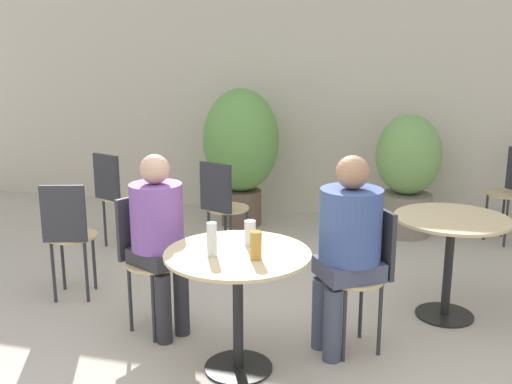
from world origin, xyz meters
name	(u,v)px	position (x,y,z in m)	size (l,w,h in m)	color
storefront_wall	(333,77)	(0.00, 3.62, 1.50)	(10.00, 0.06, 3.00)	beige
cafe_table_near	(238,277)	(-0.04, 0.19, 0.57)	(0.82, 0.82, 0.71)	black
cafe_table_far	(450,240)	(1.15, 1.22, 0.55)	(0.77, 0.77, 0.71)	black
bistro_chair_0	(367,265)	(0.64, 0.63, 0.54)	(0.42, 0.41, 0.89)	tan
bistro_chair_1	(146,249)	(-0.77, 0.55, 0.54)	(0.41, 0.40, 0.89)	tan
bistro_chair_2	(68,230)	(-1.50, 0.80, 0.54)	(0.38, 0.40, 0.89)	tan
bistro_chair_3	(222,202)	(-0.67, 1.83, 0.54)	(0.39, 0.40, 0.89)	tan
bistro_chair_4	(114,191)	(-1.74, 1.96, 0.54)	(0.39, 0.40, 0.89)	tan
seated_person_0	(347,238)	(0.52, 0.56, 0.72)	(0.46, 0.45, 1.22)	#42475B
seated_person_1	(159,229)	(-0.65, 0.49, 0.71)	(0.41, 0.39, 1.18)	#2D2D33
beer_glass_0	(250,233)	(-0.01, 0.33, 0.79)	(0.07, 0.07, 0.14)	silver
beer_glass_1	(212,239)	(-0.16, 0.10, 0.81)	(0.06, 0.06, 0.19)	silver
beer_glass_2	(256,245)	(0.08, 0.11, 0.79)	(0.06, 0.06, 0.16)	#B28433
potted_plant_0	(241,146)	(-0.83, 2.98, 0.83)	(0.78, 0.78, 1.42)	brown
potted_plant_1	(408,170)	(0.83, 3.08, 0.65)	(0.63, 0.63, 1.19)	slate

